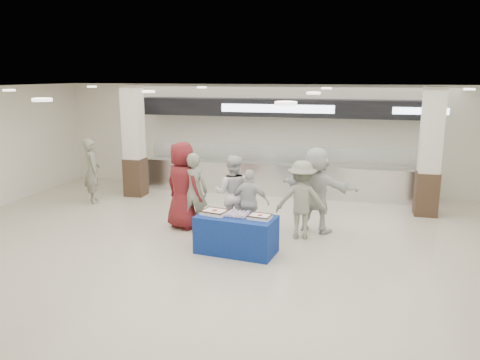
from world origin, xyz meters
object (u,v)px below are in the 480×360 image
(display_table, at_px, (236,234))
(soldier_b, at_px, (301,200))
(civilian_maroon, at_px, (183,185))
(civilian_white, at_px, (316,190))
(chef_short, at_px, (250,203))
(cupcake_tray, at_px, (237,214))
(soldier_bg, at_px, (92,171))
(sheet_cake_right, at_px, (260,216))
(soldier_a, at_px, (194,191))
(sheet_cake_left, at_px, (215,212))
(chef_tall, at_px, (233,193))

(display_table, distance_m, soldier_b, 1.72)
(civilian_maroon, distance_m, civilian_white, 3.03)
(chef_short, bearing_deg, civilian_maroon, -4.87)
(display_table, distance_m, cupcake_tray, 0.41)
(civilian_white, relative_size, soldier_bg, 1.08)
(cupcake_tray, height_order, civilian_white, civilian_white)
(sheet_cake_right, xyz_separation_m, soldier_b, (0.65, 1.24, 0.05))
(cupcake_tray, xyz_separation_m, soldier_bg, (-4.83, 2.64, 0.11))
(soldier_a, relative_size, chef_short, 1.21)
(chef_short, bearing_deg, soldier_a, -4.28)
(sheet_cake_left, relative_size, civilian_maroon, 0.27)
(sheet_cake_left, bearing_deg, civilian_maroon, 133.90)
(cupcake_tray, distance_m, chef_short, 1.06)
(display_table, height_order, soldier_bg, soldier_bg)
(civilian_white, bearing_deg, soldier_a, 28.73)
(soldier_a, bearing_deg, chef_tall, -176.06)
(civilian_white, bearing_deg, chef_short, 41.27)
(cupcake_tray, relative_size, soldier_bg, 0.25)
(civilian_maroon, xyz_separation_m, chef_short, (1.61, -0.11, -0.27))
(cupcake_tray, distance_m, civilian_white, 2.18)
(chef_tall, bearing_deg, soldier_a, 4.48)
(cupcake_tray, height_order, soldier_bg, soldier_bg)
(soldier_a, xyz_separation_m, chef_short, (1.33, -0.07, -0.15))
(cupcake_tray, bearing_deg, sheet_cake_left, -178.68)
(chef_tall, height_order, soldier_b, chef_tall)
(soldier_bg, bearing_deg, soldier_b, -144.54)
(sheet_cake_right, xyz_separation_m, civilian_maroon, (-2.07, 1.24, 0.21))
(soldier_a, bearing_deg, cupcake_tray, 133.97)
(chef_tall, xyz_separation_m, soldier_bg, (-4.39, 1.36, 0.03))
(soldier_b, bearing_deg, sheet_cake_right, 55.52)
(civilian_maroon, height_order, chef_tall, civilian_maroon)
(soldier_a, height_order, chef_short, soldier_a)
(chef_short, bearing_deg, cupcake_tray, 88.46)
(chef_short, distance_m, soldier_b, 1.13)
(sheet_cake_right, height_order, chef_tall, chef_tall)
(civilian_white, bearing_deg, cupcake_tray, 67.82)
(display_table, bearing_deg, civilian_white, 57.62)
(display_table, xyz_separation_m, civilian_maroon, (-1.59, 1.21, 0.63))
(civilian_maroon, relative_size, civilian_white, 1.04)
(sheet_cake_left, relative_size, soldier_a, 0.31)
(chef_tall, distance_m, chef_short, 0.52)
(soldier_a, relative_size, soldier_b, 1.05)
(chef_short, xyz_separation_m, soldier_bg, (-4.84, 1.58, 0.16))
(chef_tall, xyz_separation_m, chef_short, (0.45, -0.22, -0.13))
(display_table, distance_m, civilian_white, 2.28)
(chef_tall, relative_size, civilian_white, 0.90)
(cupcake_tray, bearing_deg, chef_tall, 109.05)
(civilian_maroon, height_order, civilian_white, civilian_maroon)
(sheet_cake_right, bearing_deg, sheet_cake_left, 176.04)
(civilian_white, distance_m, soldier_bg, 6.30)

